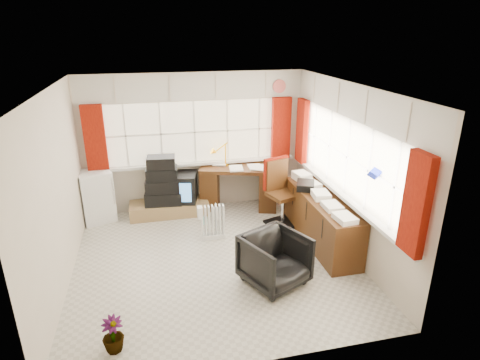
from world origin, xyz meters
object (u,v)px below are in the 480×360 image
at_px(task_chair, 279,189).
at_px(office_chair, 275,260).
at_px(tv_bench, 169,208).
at_px(mini_fridge, 96,196).
at_px(desk_lamp, 225,149).
at_px(desk, 239,184).
at_px(credenza, 321,218).
at_px(crt_tv, 181,187).
at_px(radiator, 213,225).

relative_size(task_chair, office_chair, 1.52).
xyz_separation_m(tv_bench, mini_fridge, (-1.25, 0.08, 0.33)).
relative_size(desk_lamp, tv_bench, 0.32).
distance_m(desk, credenza, 1.86).
distance_m(tv_bench, crt_tv, 0.44).
distance_m(task_chair, radiator, 1.31).
relative_size(task_chair, credenza, 0.58).
height_order(radiator, mini_fridge, mini_fridge).
height_order(office_chair, credenza, credenza).
height_order(desk, crt_tv, desk).
distance_m(radiator, crt_tv, 1.18).
height_order(desk, task_chair, task_chair).
bearing_deg(desk_lamp, desk, -18.43).
height_order(task_chair, tv_bench, task_chair).
distance_m(office_chair, crt_tv, 2.66).
height_order(desk, credenza, credenza).
bearing_deg(desk, desk_lamp, 161.57).
distance_m(desk_lamp, crt_tv, 1.06).
distance_m(crt_tv, mini_fridge, 1.48).
height_order(crt_tv, mini_fridge, mini_fridge).
height_order(desk_lamp, office_chair, desk_lamp).
relative_size(office_chair, crt_tv, 1.16).
bearing_deg(mini_fridge, task_chair, -14.71).
bearing_deg(desk_lamp, radiator, -110.59).
bearing_deg(desk, credenza, -59.17).
height_order(desk, office_chair, desk).
height_order(desk_lamp, crt_tv, desk_lamp).
bearing_deg(task_chair, mini_fridge, 165.29).
bearing_deg(desk_lamp, credenza, -54.61).
xyz_separation_m(task_chair, mini_fridge, (-3.09, 0.81, -0.16)).
bearing_deg(task_chair, desk_lamp, 130.34).
bearing_deg(desk_lamp, tv_bench, -171.65).
height_order(credenza, tv_bench, credenza).
distance_m(desk, task_chair, 0.98).
relative_size(office_chair, tv_bench, 0.55).
distance_m(office_chair, radiator, 1.52).
distance_m(desk_lamp, credenza, 2.18).
bearing_deg(mini_fridge, radiator, -30.92).
bearing_deg(task_chair, crt_tv, 154.81).
relative_size(desk_lamp, task_chair, 0.38).
relative_size(radiator, mini_fridge, 0.63).
height_order(desk, desk_lamp, desk_lamp).
xyz_separation_m(desk, office_chair, (-0.09, -2.51, -0.10)).
distance_m(office_chair, mini_fridge, 3.54).
height_order(desk_lamp, radiator, desk_lamp).
distance_m(task_chair, tv_bench, 2.04).
height_order(task_chair, office_chair, task_chair).
bearing_deg(office_chair, tv_bench, 91.62).
distance_m(task_chair, office_chair, 1.83).
distance_m(credenza, tv_bench, 2.75).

